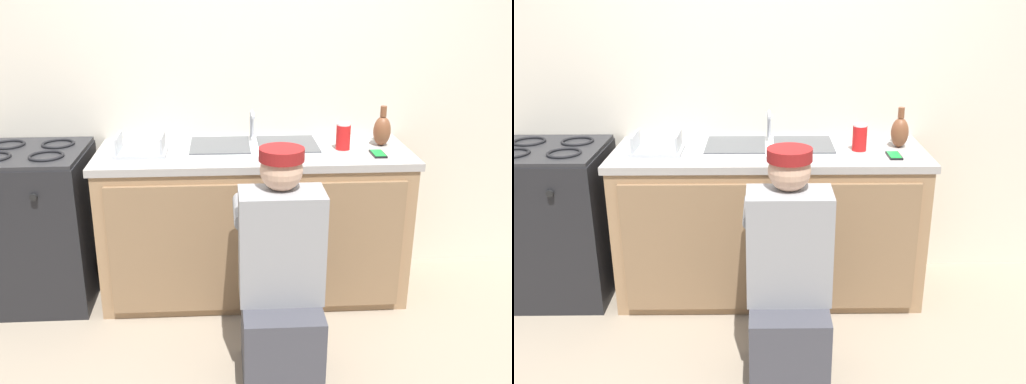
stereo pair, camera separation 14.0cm
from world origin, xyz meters
TOP-DOWN VIEW (x-y plane):
  - ground_plane at (0.00, 0.00)m, footprint 12.00×12.00m
  - back_wall at (0.00, 0.65)m, footprint 6.00×0.10m
  - counter_cabinet at (0.00, 0.29)m, footprint 1.72×0.62m
  - countertop at (0.00, 0.30)m, footprint 1.76×0.62m
  - sink_double_basin at (0.00, 0.30)m, footprint 0.80×0.44m
  - stove_range at (-1.25, 0.30)m, footprint 0.62×0.62m
  - plumber_person at (0.08, -0.50)m, footprint 0.42×0.61m
  - water_glass at (0.76, 0.46)m, footprint 0.06×0.06m
  - soda_cup_red at (0.50, 0.29)m, footprint 0.08×0.08m
  - cell_phone at (0.68, 0.17)m, footprint 0.07×0.14m
  - vase_decorative at (0.74, 0.36)m, footprint 0.10×0.10m
  - dish_rack_tray at (-0.62, 0.27)m, footprint 0.28×0.22m

SIDE VIEW (x-z plane):
  - ground_plane at x=0.00m, z-range 0.00..0.00m
  - counter_cabinet at x=0.00m, z-range 0.00..0.84m
  - stove_range at x=-1.25m, z-range 0.00..0.91m
  - plumber_person at x=0.08m, z-range -0.09..1.01m
  - countertop at x=0.00m, z-range 0.84..0.88m
  - cell_phone at x=0.68m, z-range 0.88..0.89m
  - sink_double_basin at x=0.00m, z-range 0.81..1.00m
  - dish_rack_tray at x=-0.62m, z-range 0.85..0.96m
  - water_glass at x=0.76m, z-range 0.88..0.98m
  - soda_cup_red at x=0.50m, z-range 0.88..1.03m
  - vase_decorative at x=0.74m, z-range 0.86..1.09m
  - back_wall at x=0.00m, z-range 0.00..2.50m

